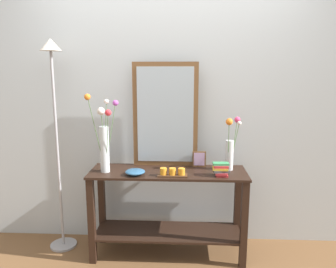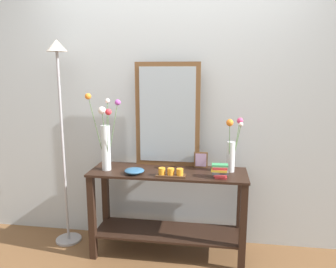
{
  "view_description": "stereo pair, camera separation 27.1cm",
  "coord_description": "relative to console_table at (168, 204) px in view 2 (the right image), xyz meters",
  "views": [
    {
      "loc": [
        0.13,
        -2.66,
        1.61
      ],
      "look_at": [
        0.0,
        0.0,
        1.09
      ],
      "focal_mm": 34.61,
      "sensor_mm": 36.0,
      "label": 1
    },
    {
      "loc": [
        0.4,
        -2.63,
        1.61
      ],
      "look_at": [
        0.0,
        0.0,
        1.09
      ],
      "focal_mm": 34.61,
      "sensor_mm": 36.0,
      "label": 2
    }
  ],
  "objects": [
    {
      "name": "book_stack",
      "position": [
        0.44,
        -0.11,
        0.36
      ],
      "size": [
        0.14,
        0.1,
        0.11
      ],
      "color": "#C63338",
      "rests_on": "console_table"
    },
    {
      "name": "ground_plane",
      "position": [
        0.0,
        0.0,
        -0.48
      ],
      "size": [
        7.0,
        6.0,
        0.02
      ],
      "primitive_type": "cube",
      "color": "brown"
    },
    {
      "name": "mirror_leaning",
      "position": [
        -0.03,
        0.18,
        0.76
      ],
      "size": [
        0.58,
        0.03,
        0.92
      ],
      "color": "brown",
      "rests_on": "console_table"
    },
    {
      "name": "candle_tray",
      "position": [
        0.04,
        -0.13,
        0.33
      ],
      "size": [
        0.24,
        0.09,
        0.07
      ],
      "color": "#472D1C",
      "rests_on": "console_table"
    },
    {
      "name": "picture_frame_small",
      "position": [
        0.27,
        0.15,
        0.37
      ],
      "size": [
        0.12,
        0.01,
        0.14
      ],
      "color": "brown",
      "rests_on": "console_table"
    },
    {
      "name": "wall_back",
      "position": [
        0.0,
        0.33,
        0.88
      ],
      "size": [
        6.4,
        0.08,
        2.7
      ],
      "primitive_type": "cube",
      "color": "#B2BCC1",
      "rests_on": "ground"
    },
    {
      "name": "vase_right",
      "position": [
        0.53,
        0.07,
        0.5
      ],
      "size": [
        0.15,
        0.2,
        0.46
      ],
      "color": "silver",
      "rests_on": "console_table"
    },
    {
      "name": "console_table",
      "position": [
        0.0,
        0.0,
        0.0
      ],
      "size": [
        1.34,
        0.42,
        0.77
      ],
      "color": "black",
      "rests_on": "ground"
    },
    {
      "name": "floor_lamp",
      "position": [
        -0.99,
        0.08,
        0.8
      ],
      "size": [
        0.24,
        0.24,
        1.88
      ],
      "color": "#9E9EA3",
      "rests_on": "ground"
    },
    {
      "name": "tall_vase_left",
      "position": [
        -0.53,
        -0.05,
        0.58
      ],
      "size": [
        0.22,
        0.29,
        0.67
      ],
      "color": "silver",
      "rests_on": "console_table"
    },
    {
      "name": "decorative_bowl",
      "position": [
        -0.27,
        -0.12,
        0.32
      ],
      "size": [
        0.17,
        0.17,
        0.05
      ],
      "color": "#2D5B84",
      "rests_on": "console_table"
    }
  ]
}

